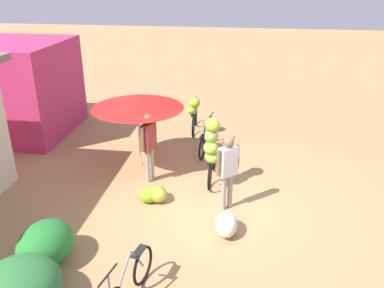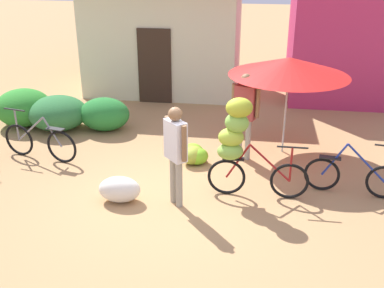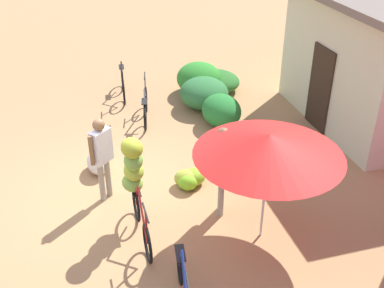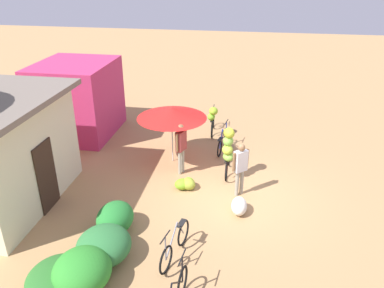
{
  "view_description": "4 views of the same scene",
  "coord_description": "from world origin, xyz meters",
  "px_view_note": "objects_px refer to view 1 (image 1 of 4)",
  "views": [
    {
      "loc": [
        -7.65,
        -0.5,
        4.88
      ],
      "look_at": [
        1.19,
        0.78,
        0.99
      ],
      "focal_mm": 37.81,
      "sensor_mm": 36.0,
      "label": 1
    },
    {
      "loc": [
        1.29,
        -6.62,
        3.9
      ],
      "look_at": [
        0.17,
        0.75,
        0.7
      ],
      "focal_mm": 42.76,
      "sensor_mm": 36.0,
      "label": 2
    },
    {
      "loc": [
        7.4,
        -0.5,
        5.38
      ],
      "look_at": [
        0.04,
        1.55,
        0.91
      ],
      "focal_mm": 43.36,
      "sensor_mm": 36.0,
      "label": 3
    },
    {
      "loc": [
        -9.95,
        -0.4,
        6.4
      ],
      "look_at": [
        0.88,
        1.43,
        1.17
      ],
      "focal_mm": 36.08,
      "sensor_mm": 36.0,
      "label": 4
    }
  ],
  "objects_px": {
    "produce_sack": "(226,224)",
    "person_vendor": "(149,141)",
    "bicycle_by_shop": "(207,141)",
    "bicycle_rightmost": "(194,111)",
    "bicycle_center_loaded": "(212,146)",
    "person_bystander": "(228,166)",
    "banana_pile_on_ground": "(155,194)",
    "market_umbrella": "(137,101)",
    "shop_pink": "(21,89)",
    "bicycle_near_pile": "(128,285)"
  },
  "relations": [
    {
      "from": "bicycle_near_pile",
      "to": "person_vendor",
      "type": "distance_m",
      "value": 4.12
    },
    {
      "from": "bicycle_by_shop",
      "to": "person_vendor",
      "type": "distance_m",
      "value": 2.37
    },
    {
      "from": "bicycle_center_loaded",
      "to": "bicycle_by_shop",
      "type": "xyz_separation_m",
      "value": [
        1.94,
        0.33,
        -0.69
      ]
    },
    {
      "from": "person_bystander",
      "to": "market_umbrella",
      "type": "bearing_deg",
      "value": 53.45
    },
    {
      "from": "shop_pink",
      "to": "person_vendor",
      "type": "height_order",
      "value": "shop_pink"
    },
    {
      "from": "produce_sack",
      "to": "person_vendor",
      "type": "xyz_separation_m",
      "value": [
        1.95,
        2.02,
        0.85
      ]
    },
    {
      "from": "shop_pink",
      "to": "bicycle_near_pile",
      "type": "xyz_separation_m",
      "value": [
        -6.64,
        -5.34,
        -1.08
      ]
    },
    {
      "from": "bicycle_rightmost",
      "to": "person_vendor",
      "type": "distance_m",
      "value": 3.34
    },
    {
      "from": "person_vendor",
      "to": "shop_pink",
      "type": "bearing_deg",
      "value": 60.79
    },
    {
      "from": "bicycle_by_shop",
      "to": "bicycle_near_pile",
      "type": "bearing_deg",
      "value": 174.52
    },
    {
      "from": "shop_pink",
      "to": "person_bystander",
      "type": "relative_size",
      "value": 1.9
    },
    {
      "from": "bicycle_center_loaded",
      "to": "person_vendor",
      "type": "bearing_deg",
      "value": 89.1
    },
    {
      "from": "market_umbrella",
      "to": "produce_sack",
      "type": "distance_m",
      "value": 4.02
    },
    {
      "from": "bicycle_center_loaded",
      "to": "bicycle_by_shop",
      "type": "height_order",
      "value": "bicycle_center_loaded"
    },
    {
      "from": "market_umbrella",
      "to": "person_vendor",
      "type": "bearing_deg",
      "value": -149.96
    },
    {
      "from": "bicycle_rightmost",
      "to": "person_vendor",
      "type": "relative_size",
      "value": 0.99
    },
    {
      "from": "person_vendor",
      "to": "person_bystander",
      "type": "height_order",
      "value": "person_vendor"
    },
    {
      "from": "bicycle_by_shop",
      "to": "produce_sack",
      "type": "xyz_separation_m",
      "value": [
        -3.86,
        -0.83,
        -0.12
      ]
    },
    {
      "from": "bicycle_by_shop",
      "to": "bicycle_rightmost",
      "type": "height_order",
      "value": "bicycle_rightmost"
    },
    {
      "from": "market_umbrella",
      "to": "bicycle_by_shop",
      "type": "xyz_separation_m",
      "value": [
        1.12,
        -1.66,
        -1.46
      ]
    },
    {
      "from": "shop_pink",
      "to": "bicycle_near_pile",
      "type": "height_order",
      "value": "shop_pink"
    },
    {
      "from": "banana_pile_on_ground",
      "to": "produce_sack",
      "type": "bearing_deg",
      "value": -120.94
    },
    {
      "from": "bicycle_by_shop",
      "to": "person_bystander",
      "type": "xyz_separation_m",
      "value": [
        -2.92,
        -0.77,
        0.69
      ]
    },
    {
      "from": "produce_sack",
      "to": "bicycle_center_loaded",
      "type": "bearing_deg",
      "value": 14.47
    },
    {
      "from": "bicycle_near_pile",
      "to": "person_bystander",
      "type": "bearing_deg",
      "value": -23.98
    },
    {
      "from": "shop_pink",
      "to": "market_umbrella",
      "type": "bearing_deg",
      "value": -113.4
    },
    {
      "from": "bicycle_near_pile",
      "to": "bicycle_by_shop",
      "type": "distance_m",
      "value": 5.95
    },
    {
      "from": "produce_sack",
      "to": "person_bystander",
      "type": "xyz_separation_m",
      "value": [
        0.95,
        0.06,
        0.81
      ]
    },
    {
      "from": "bicycle_near_pile",
      "to": "produce_sack",
      "type": "xyz_separation_m",
      "value": [
        2.06,
        -1.39,
        -0.14
      ]
    },
    {
      "from": "bicycle_center_loaded",
      "to": "banana_pile_on_ground",
      "type": "xyz_separation_m",
      "value": [
        -0.91,
        1.19,
        -0.86
      ]
    },
    {
      "from": "bicycle_by_shop",
      "to": "produce_sack",
      "type": "relative_size",
      "value": 2.31
    },
    {
      "from": "bicycle_center_loaded",
      "to": "market_umbrella",
      "type": "bearing_deg",
      "value": 67.58
    },
    {
      "from": "bicycle_near_pile",
      "to": "produce_sack",
      "type": "relative_size",
      "value": 2.37
    },
    {
      "from": "person_vendor",
      "to": "bicycle_by_shop",
      "type": "bearing_deg",
      "value": -32.04
    },
    {
      "from": "produce_sack",
      "to": "person_vendor",
      "type": "bearing_deg",
      "value": 46.03
    },
    {
      "from": "banana_pile_on_ground",
      "to": "person_vendor",
      "type": "height_order",
      "value": "person_vendor"
    },
    {
      "from": "shop_pink",
      "to": "person_bystander",
      "type": "distance_m",
      "value": 7.61
    },
    {
      "from": "bicycle_by_shop",
      "to": "bicycle_rightmost",
      "type": "distance_m",
      "value": 1.51
    },
    {
      "from": "bicycle_center_loaded",
      "to": "person_bystander",
      "type": "bearing_deg",
      "value": -155.79
    },
    {
      "from": "market_umbrella",
      "to": "bicycle_center_loaded",
      "type": "relative_size",
      "value": 1.36
    },
    {
      "from": "bicycle_by_shop",
      "to": "bicycle_rightmost",
      "type": "xyz_separation_m",
      "value": [
        1.35,
        0.55,
        0.4
      ]
    },
    {
      "from": "bicycle_by_shop",
      "to": "person_bystander",
      "type": "height_order",
      "value": "person_bystander"
    },
    {
      "from": "bicycle_center_loaded",
      "to": "person_bystander",
      "type": "xyz_separation_m",
      "value": [
        -0.98,
        -0.44,
        0.0
      ]
    },
    {
      "from": "produce_sack",
      "to": "person_bystander",
      "type": "distance_m",
      "value": 1.25
    },
    {
      "from": "shop_pink",
      "to": "produce_sack",
      "type": "relative_size",
      "value": 4.57
    },
    {
      "from": "person_vendor",
      "to": "produce_sack",
      "type": "bearing_deg",
      "value": -133.97
    },
    {
      "from": "market_umbrella",
      "to": "bicycle_rightmost",
      "type": "distance_m",
      "value": 2.9
    },
    {
      "from": "bicycle_by_shop",
      "to": "banana_pile_on_ground",
      "type": "xyz_separation_m",
      "value": [
        -2.85,
        0.86,
        -0.17
      ]
    },
    {
      "from": "banana_pile_on_ground",
      "to": "market_umbrella",
      "type": "bearing_deg",
      "value": 24.62
    },
    {
      "from": "bicycle_by_shop",
      "to": "person_bystander",
      "type": "bearing_deg",
      "value": -165.24
    }
  ]
}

